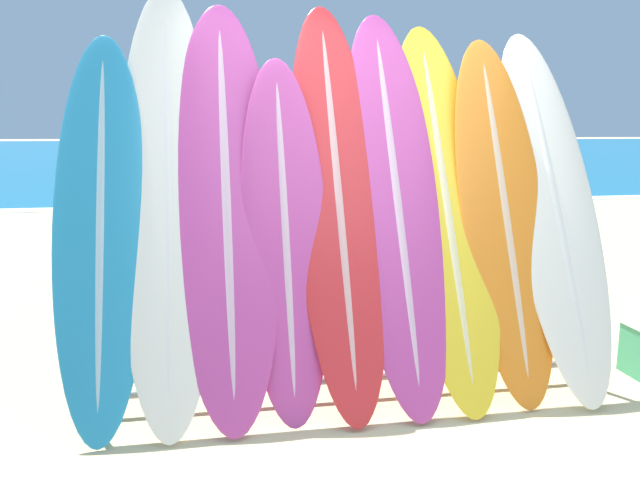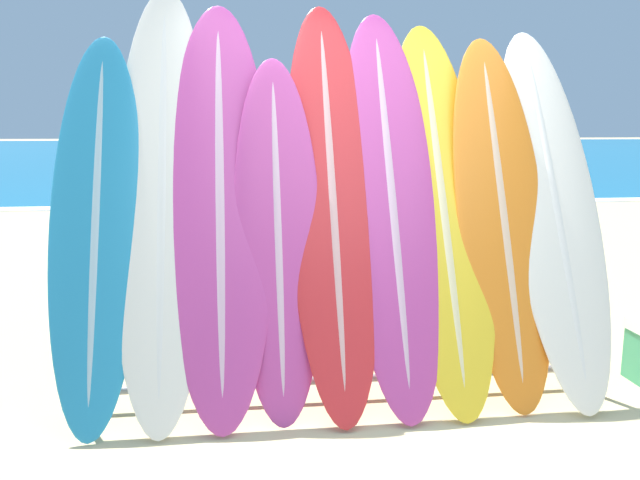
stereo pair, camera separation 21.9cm
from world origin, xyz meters
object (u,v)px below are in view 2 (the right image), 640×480
object	(u,v)px
surfboard_slot_0	(97,223)
surfboard_slot_3	(278,232)
surfboard_slot_6	(442,205)
surfboard_slot_4	(332,197)
surfboard_rack	(337,328)
surfboard_slot_2	(220,200)
surfboard_slot_1	(162,191)
surfboard_slot_8	(553,206)
person_near_water	(346,177)
surfboard_slot_7	(501,214)
person_mid_beach	(184,167)
surfboard_slot_5	(391,200)

from	to	relation	value
surfboard_slot_0	surfboard_slot_3	distance (m)	0.99
surfboard_slot_3	surfboard_slot_6	xyz separation A→B (m)	(0.97, 0.09, 0.12)
surfboard_slot_4	surfboard_rack	bearing A→B (deg)	-85.92
surfboard_slot_0	surfboard_slot_2	world-z (taller)	surfboard_slot_2
surfboard_slot_1	surfboard_slot_4	distance (m)	0.96
surfboard_slot_8	surfboard_slot_6	bearing A→B (deg)	178.29
surfboard_slot_3	surfboard_slot_6	world-z (taller)	surfboard_slot_6
surfboard_slot_0	surfboard_slot_8	xyz separation A→B (m)	(2.65, 0.02, 0.05)
surfboard_rack	person_near_water	world-z (taller)	person_near_water
surfboard_slot_1	surfboard_slot_7	xyz separation A→B (m)	(1.96, -0.10, -0.15)
surfboard_slot_1	person_mid_beach	xyz separation A→B (m)	(-0.52, 7.21, -0.31)
surfboard_slot_6	surfboard_slot_0	bearing A→B (deg)	-178.72
surfboard_slot_7	person_mid_beach	bearing A→B (deg)	108.76
surfboard_slot_2	surfboard_slot_4	world-z (taller)	surfboard_slot_4
surfboard_slot_4	surfboard_slot_1	bearing A→B (deg)	178.19
surfboard_slot_4	surfboard_slot_5	bearing A→B (deg)	-1.21
surfboard_rack	surfboard_slot_6	size ratio (longest dim) A/B	1.33
surfboard_slot_1	surfboard_slot_3	distance (m)	0.69
surfboard_rack	person_near_water	distance (m)	5.77
surfboard_slot_4	surfboard_slot_6	xyz separation A→B (m)	(0.65, -0.01, -0.06)
surfboard_slot_8	person_mid_beach	size ratio (longest dim) A/B	1.33
surfboard_slot_4	surfboard_slot_5	distance (m)	0.35
surfboard_slot_2	surfboard_slot_6	world-z (taller)	surfboard_slot_2
person_mid_beach	surfboard_slot_7	bearing A→B (deg)	19.39
surfboard_slot_0	surfboard_slot_5	bearing A→B (deg)	1.70
surfboard_slot_1	surfboard_slot_5	size ratio (longest dim) A/B	1.06
surfboard_slot_6	person_mid_beach	xyz separation A→B (m)	(-2.14, 7.25, -0.21)
surfboard_slot_0	surfboard_slot_1	world-z (taller)	surfboard_slot_1
surfboard_slot_6	person_near_water	size ratio (longest dim) A/B	1.46
surfboard_slot_4	surfboard_slot_8	xyz separation A→B (m)	(1.34, -0.03, -0.07)
surfboard_slot_8	person_near_water	world-z (taller)	surfboard_slot_8
surfboard_slot_5	surfboard_slot_8	bearing A→B (deg)	-1.48
surfboard_slot_2	surfboard_slot_8	bearing A→B (deg)	-0.80
surfboard_slot_2	person_mid_beach	size ratio (longest dim) A/B	1.41
surfboard_slot_0	surfboard_slot_3	size ratio (longest dim) A/B	1.06
surfboard_slot_0	surfboard_slot_7	bearing A→B (deg)	-0.26
surfboard_slot_3	person_near_water	xyz separation A→B (m)	(1.33, 5.60, -0.16)
surfboard_slot_1	surfboard_slot_4	world-z (taller)	surfboard_slot_1
surfboard_slot_6	surfboard_slot_7	size ratio (longest dim) A/B	1.04
surfboard_slot_0	surfboard_slot_5	xyz separation A→B (m)	(1.65, 0.05, 0.09)
surfboard_slot_6	person_near_water	xyz separation A→B (m)	(0.36, 5.51, -0.28)
surfboard_slot_7	surfboard_slot_4	bearing A→B (deg)	176.17
surfboard_slot_3	surfboard_slot_4	bearing A→B (deg)	17.94
surfboard_slot_0	surfboard_slot_5	world-z (taller)	surfboard_slot_5
person_near_water	surfboard_slot_8	bearing A→B (deg)	-140.93
surfboard_slot_6	surfboard_slot_4	bearing A→B (deg)	178.91
surfboard_slot_6	person_mid_beach	world-z (taller)	surfboard_slot_6
surfboard_slot_7	person_near_water	xyz separation A→B (m)	(0.01, 5.57, -0.23)
surfboard_rack	surfboard_slot_2	xyz separation A→B (m)	(-0.65, 0.16, 0.73)
surfboard_slot_7	person_near_water	size ratio (longest dim) A/B	1.40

